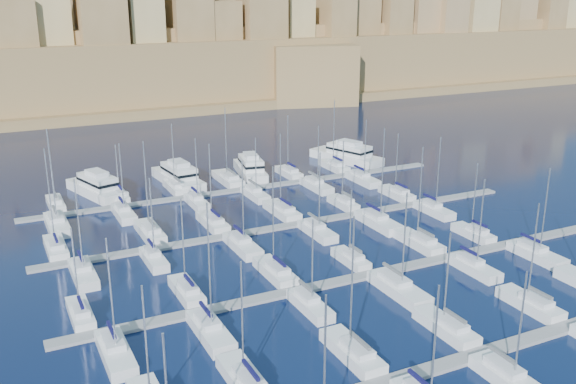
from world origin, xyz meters
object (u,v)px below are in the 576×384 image
sailboat_2 (353,352)px  motor_yacht_b (178,176)px  motor_yacht_d (347,154)px  sailboat_4 (531,304)px  motor_yacht_c (251,168)px  motor_yacht_a (97,187)px

sailboat_2 → motor_yacht_b: bearing=88.1°
sailboat_2 → motor_yacht_d: bearing=59.3°
sailboat_4 → motor_yacht_c: sailboat_4 is taller
sailboat_2 → motor_yacht_d: sailboat_2 is taller
sailboat_4 → motor_yacht_d: 72.57m
motor_yacht_a → motor_yacht_c: same height
motor_yacht_a → motor_yacht_b: (15.97, 0.29, 0.00)m
motor_yacht_b → motor_yacht_c: size_ratio=1.08×
sailboat_4 → motor_yacht_c: 69.80m
sailboat_4 → motor_yacht_a: (-38.84, 69.81, 0.99)m
sailboat_2 → motor_yacht_d: size_ratio=0.87×
motor_yacht_b → motor_yacht_d: same height
motor_yacht_b → motor_yacht_c: (15.33, -0.71, -0.00)m
sailboat_2 → motor_yacht_a: sailboat_2 is taller
sailboat_2 → motor_yacht_b: size_ratio=0.94×
motor_yacht_b → motor_yacht_a: bearing=-178.9°
motor_yacht_c → motor_yacht_d: bearing=2.9°
sailboat_2 → motor_yacht_a: bearing=101.1°
motor_yacht_a → motor_yacht_d: 55.57m
motor_yacht_d → motor_yacht_b: bearing=-179.3°
sailboat_4 → motor_yacht_b: 73.74m
motor_yacht_b → sailboat_2: bearing=-91.9°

